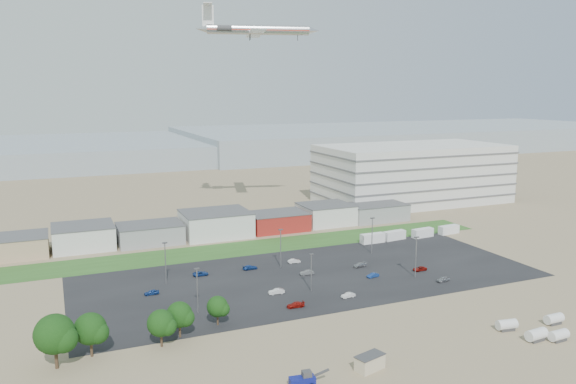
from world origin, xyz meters
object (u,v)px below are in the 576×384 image
box_trailer_a (372,238)px  parked_car_2 (443,279)px  parked_car_3 (296,305)px  parked_car_6 (250,267)px  parked_car_4 (277,291)px  parked_car_10 (166,326)px  storage_tank_nw (507,324)px  airliner (258,30)px  parked_car_0 (420,269)px  parked_car_11 (294,261)px  parked_car_7 (307,273)px  parked_car_9 (201,274)px  telehandler (302,380)px  parked_car_13 (348,295)px  parked_car_1 (373,275)px  parked_car_12 (360,265)px  tree_far_left (55,338)px  portable_shed (370,362)px  parked_car_5 (152,292)px

box_trailer_a → parked_car_2: box_trailer_a is taller
parked_car_3 → parked_car_6: (-0.42, 29.91, -0.00)m
parked_car_4 → parked_car_10: parked_car_4 is taller
storage_tank_nw → airliner: 135.78m
parked_car_0 → parked_car_11: bearing=-127.1°
parked_car_7 → parked_car_11: bearing=-178.6°
storage_tank_nw → parked_car_7: 52.81m
parked_car_9 → parked_car_0: bearing=-109.6°
parked_car_3 → parked_car_11: parked_car_3 is taller
telehandler → parked_car_13: (26.88, 33.07, -0.85)m
parked_car_3 → parked_car_6: size_ratio=1.01×
parked_car_0 → parked_car_13: size_ratio=1.15×
parked_car_4 → box_trailer_a: bearing=128.6°
parked_car_7 → parked_car_13: bearing=12.9°
parked_car_4 → parked_car_10: size_ratio=0.89×
storage_tank_nw → parked_car_2: bearing=76.2°
parked_car_1 → parked_car_13: size_ratio=0.99×
parked_car_11 → parked_car_12: (15.29, -10.45, 0.00)m
parked_car_2 → parked_car_9: 62.85m
parked_car_2 → parked_car_6: parked_car_2 is taller
parked_car_0 → parked_car_7: (-29.60, 8.84, 0.06)m
parked_car_0 → parked_car_4: size_ratio=1.03×
tree_far_left → parked_car_12: bearing=20.8°
parked_car_9 → parked_car_3: bearing=-155.4°
parked_car_7 → parked_car_2: bearing=65.1°
parked_car_6 → parked_car_13: bearing=-155.1°
parked_car_12 → box_trailer_a: bearing=134.5°
parked_car_4 → parked_car_2: bearing=83.2°
portable_shed → parked_car_13: bearing=51.4°
tree_far_left → parked_car_4: bearing=21.3°
tree_far_left → parked_car_6: (49.47, 39.50, -5.03)m
parked_car_7 → airliner: bearing=177.1°
parked_car_3 → parked_car_5: parked_car_5 is taller
airliner → parked_car_13: airliner is taller
parked_car_10 → parked_car_11: bearing=-58.5°
parked_car_10 → parked_car_11: 52.21m
portable_shed → parked_car_1: (26.60, 42.42, -0.80)m
airliner → parked_car_3: size_ratio=11.09×
parked_car_1 → parked_car_12: bearing=163.5°
parked_car_0 → parked_car_3: parked_car_3 is taller
parked_car_11 → parked_car_13: bearing=-172.5°
parked_car_6 → parked_car_11: size_ratio=1.15×
parked_car_6 → parked_car_13: 32.47m
telehandler → parked_car_9: telehandler is taller
parked_car_2 → parked_car_13: 27.82m
parked_car_11 → parked_car_10: bearing=132.1°
box_trailer_a → parked_car_6: 46.46m
parked_car_5 → parked_car_6: size_ratio=0.86×
parked_car_4 → parked_car_11: 25.14m
telehandler → parked_car_3: size_ratio=1.66×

